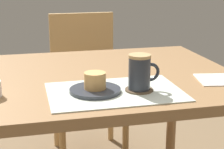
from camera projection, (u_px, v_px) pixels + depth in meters
dining_table at (84, 93)px, 1.45m from camera, size 1.16×0.85×0.71m
wooden_chair at (86, 77)px, 2.21m from camera, size 0.42×0.42×0.84m
placemat at (115, 92)px, 1.23m from camera, size 0.44×0.29×0.00m
pastry_plate at (94, 90)px, 1.22m from camera, size 0.17×0.17×0.01m
pastry at (94, 81)px, 1.21m from camera, size 0.07×0.07×0.05m
coffee_coaster at (139, 90)px, 1.23m from camera, size 0.09×0.09×0.00m
coffee_mug at (140, 72)px, 1.22m from camera, size 0.11×0.07×0.12m
paper_napkin at (218, 80)px, 1.36m from camera, size 0.18×0.18×0.00m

